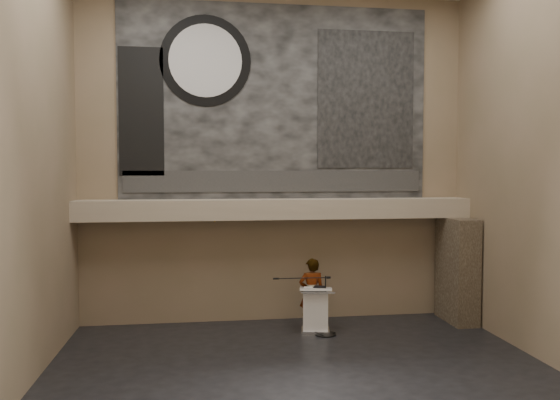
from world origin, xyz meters
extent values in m
plane|color=black|center=(0.00, 0.00, 0.00)|extent=(10.00, 10.00, 0.00)
cube|color=#7A6A4D|center=(0.00, 4.00, 4.25)|extent=(10.00, 0.02, 8.50)
cube|color=#7A6A4D|center=(0.00, -4.00, 4.25)|extent=(10.00, 0.02, 8.50)
cube|color=#7A6A4D|center=(-5.00, 0.00, 4.25)|extent=(0.02, 8.00, 8.50)
cube|color=#7A6A4D|center=(5.00, 0.00, 4.25)|extent=(0.02, 8.00, 8.50)
cube|color=tan|center=(0.00, 3.60, 2.95)|extent=(10.00, 0.80, 0.50)
cylinder|color=#B2893D|center=(-1.60, 3.55, 2.67)|extent=(0.04, 0.04, 0.06)
cylinder|color=#B2893D|center=(1.90, 3.55, 2.67)|extent=(0.04, 0.04, 0.06)
cube|color=black|center=(0.00, 3.97, 5.70)|extent=(8.00, 0.05, 5.00)
cube|color=#2A2A2A|center=(0.00, 3.93, 3.65)|extent=(7.76, 0.02, 0.55)
cylinder|color=black|center=(-1.80, 3.93, 6.70)|extent=(2.30, 0.02, 2.30)
cylinder|color=silver|center=(-1.80, 3.91, 6.70)|extent=(1.84, 0.02, 1.84)
cube|color=black|center=(2.40, 3.93, 5.80)|extent=(2.60, 0.02, 3.60)
cube|color=black|center=(-3.40, 3.93, 5.40)|extent=(1.10, 0.02, 3.20)
cube|color=#3F3326|center=(4.65, 3.15, 1.35)|extent=(0.60, 1.40, 2.70)
cube|color=silver|center=(0.80, 2.68, 0.04)|extent=(0.77, 0.64, 0.08)
cube|color=white|center=(0.80, 2.68, 0.56)|extent=(0.67, 0.52, 0.96)
cube|color=white|center=(0.80, 2.66, 1.07)|extent=(0.85, 0.67, 0.13)
cube|color=black|center=(0.88, 2.63, 1.12)|extent=(0.33, 0.29, 0.04)
cube|color=white|center=(0.62, 2.65, 1.10)|extent=(0.23, 0.30, 0.00)
imported|color=silver|center=(0.78, 3.04, 0.88)|extent=(0.65, 0.44, 1.76)
cylinder|color=black|center=(0.99, 2.47, 0.01)|extent=(0.52, 0.52, 0.02)
cylinder|color=black|center=(0.99, 2.47, 0.71)|extent=(0.03, 0.03, 1.42)
cylinder|color=black|center=(0.40, 2.49, 1.38)|extent=(1.32, 0.07, 0.02)
camera|label=1|loc=(-1.87, -10.12, 3.91)|focal=35.00mm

